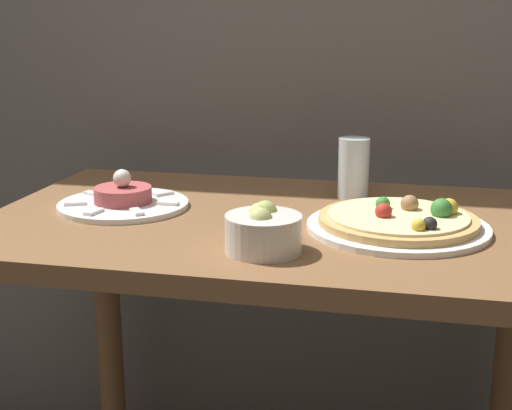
% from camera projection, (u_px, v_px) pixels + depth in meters
% --- Properties ---
extents(dining_table, '(1.02, 0.63, 0.77)m').
position_uv_depth(dining_table, '(275.00, 292.00, 1.30)').
color(dining_table, brown).
rests_on(dining_table, ground_plane).
extents(pizza_plate, '(0.30, 0.30, 0.06)m').
position_uv_depth(pizza_plate, '(399.00, 222.00, 1.18)').
color(pizza_plate, white).
rests_on(pizza_plate, dining_table).
extents(tartare_plate, '(0.24, 0.24, 0.07)m').
position_uv_depth(tartare_plate, '(123.00, 200.00, 1.33)').
color(tartare_plate, white).
rests_on(tartare_plate, dining_table).
extents(small_bowl, '(0.12, 0.12, 0.07)m').
position_uv_depth(small_bowl, '(263.00, 231.00, 1.07)').
color(small_bowl, silver).
rests_on(small_bowl, dining_table).
extents(drinking_glass, '(0.06, 0.06, 0.12)m').
position_uv_depth(drinking_glass, '(353.00, 168.00, 1.38)').
color(drinking_glass, silver).
rests_on(drinking_glass, dining_table).
extents(salt_shaker, '(0.03, 0.03, 0.07)m').
position_uv_depth(salt_shaker, '(360.00, 172.00, 1.46)').
color(salt_shaker, silver).
rests_on(salt_shaker, dining_table).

